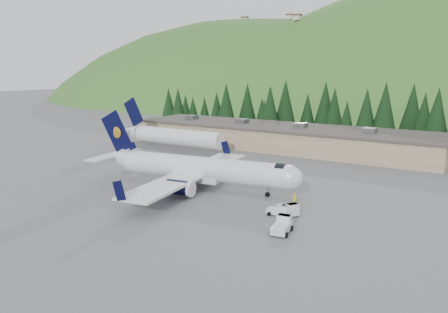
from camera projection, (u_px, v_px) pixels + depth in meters
ground at (203, 189)px, 66.44m from camera, size 600.00×600.00×0.00m
airliner at (197, 169)px, 66.24m from camera, size 34.33×32.33×11.39m
second_airliner at (168, 136)px, 97.05m from camera, size 27.50×11.00×10.05m
baggage_tug_a at (280, 210)px, 54.29m from camera, size 2.92×1.96×1.48m
baggage_tug_b at (289, 209)px, 54.50m from camera, size 3.48×3.10×1.68m
baggage_tug_c at (282, 225)px, 48.75m from camera, size 2.43×3.54×1.77m
terminal_building at (280, 137)px, 100.03m from camera, size 71.00×17.00×6.10m
ramp_worker at (294, 200)px, 57.99m from camera, size 0.75×0.62×1.78m
tree_line at (341, 109)px, 114.66m from camera, size 114.30×19.49×14.46m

